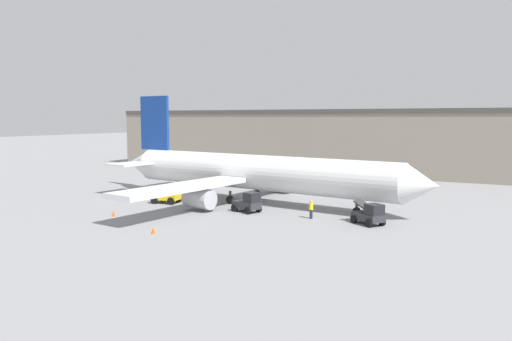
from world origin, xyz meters
name	(u,v)px	position (x,y,z in m)	size (l,w,h in m)	color
ground_plane	(256,202)	(0.00, 0.00, 0.00)	(400.00, 400.00, 0.00)	gray
terminal_building	(308,140)	(-8.42, 35.78, 5.35)	(72.79, 14.76, 10.68)	gray
airplane	(249,172)	(-1.00, 0.13, 3.30)	(40.56, 35.63, 12.02)	silver
ground_crew_worker	(311,209)	(8.73, -5.52, 0.93)	(0.38, 0.38, 1.74)	#1E2338
baggage_tug	(169,194)	(-8.16, -5.00, 1.01)	(3.12, 2.48, 2.19)	yellow
belt_loader_truck	(370,214)	(14.22, -5.62, 0.92)	(3.24, 2.95, 1.95)	#2D2D33
pushback_tug	(248,203)	(2.09, -5.55, 0.93)	(3.04, 2.44, 2.04)	#2D2D33
safety_cone_near	(114,213)	(-8.21, -13.28, 0.28)	(0.36, 0.36, 0.55)	#EF590F
safety_cone_far	(153,230)	(-0.26, -17.08, 0.28)	(0.36, 0.36, 0.55)	#EF590F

